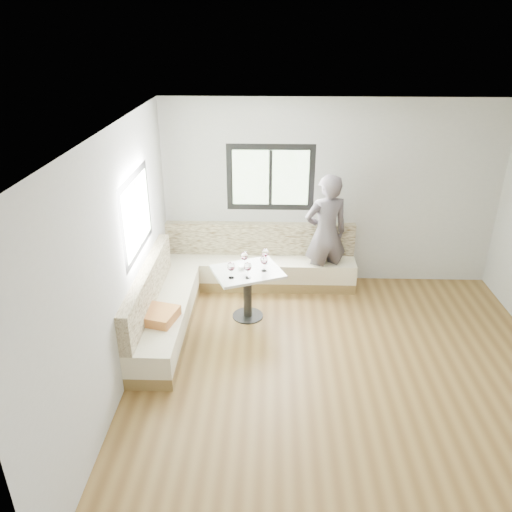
{
  "coord_description": "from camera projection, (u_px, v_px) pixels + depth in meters",
  "views": [
    {
      "loc": [
        -0.89,
        -4.64,
        3.72
      ],
      "look_at": [
        -1.08,
        1.4,
        0.89
      ],
      "focal_mm": 35.0,
      "sensor_mm": 36.0,
      "label": 1
    }
  ],
  "objects": [
    {
      "name": "olive_ramekin",
      "position": [
        242.0,
        267.0,
        6.72
      ],
      "size": [
        0.09,
        0.09,
        0.04
      ],
      "color": "white",
      "rests_on": "table"
    },
    {
      "name": "table",
      "position": [
        248.0,
        282.0,
        6.74
      ],
      "size": [
        1.07,
        0.96,
        0.72
      ],
      "rotation": [
        0.0,
        0.0,
        0.39
      ],
      "color": "black",
      "rests_on": "ground"
    },
    {
      "name": "wine_glass_e",
      "position": [
        265.0,
        253.0,
        6.79
      ],
      "size": [
        0.1,
        0.1,
        0.22
      ],
      "color": "white",
      "rests_on": "table"
    },
    {
      "name": "wine_glass_c",
      "position": [
        264.0,
        260.0,
        6.58
      ],
      "size": [
        0.1,
        0.1,
        0.22
      ],
      "color": "white",
      "rests_on": "table"
    },
    {
      "name": "room",
      "position": [
        347.0,
        265.0,
        5.23
      ],
      "size": [
        5.01,
        5.01,
        2.81
      ],
      "color": "brown",
      "rests_on": "ground"
    },
    {
      "name": "banquette",
      "position": [
        221.0,
        284.0,
        7.13
      ],
      "size": [
        2.9,
        2.8,
        0.95
      ],
      "color": "olive",
      "rests_on": "ground"
    },
    {
      "name": "wine_glass_b",
      "position": [
        248.0,
        267.0,
        6.4
      ],
      "size": [
        0.1,
        0.1,
        0.22
      ],
      "color": "white",
      "rests_on": "table"
    },
    {
      "name": "wine_glass_d",
      "position": [
        244.0,
        256.0,
        6.7
      ],
      "size": [
        0.1,
        0.1,
        0.22
      ],
      "color": "white",
      "rests_on": "table"
    },
    {
      "name": "person",
      "position": [
        326.0,
        234.0,
        7.32
      ],
      "size": [
        0.76,
        0.6,
        1.81
      ],
      "primitive_type": "imported",
      "rotation": [
        0.0,
        0.0,
        3.43
      ],
      "color": "#544C52",
      "rests_on": "ground"
    },
    {
      "name": "wine_glass_a",
      "position": [
        231.0,
        267.0,
        6.4
      ],
      "size": [
        0.1,
        0.1,
        0.22
      ],
      "color": "white",
      "rests_on": "table"
    }
  ]
}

